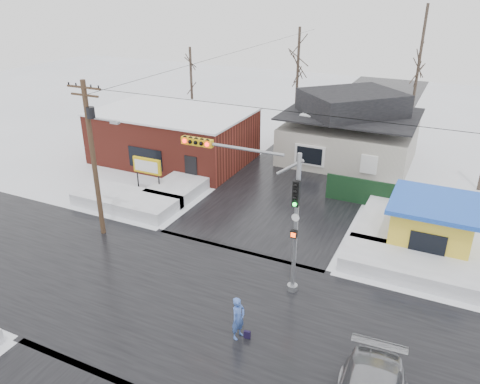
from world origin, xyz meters
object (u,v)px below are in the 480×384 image
at_px(marquee_sign, 147,167).
at_px(pedestrian, 238,318).
at_px(utility_pole, 93,151).
at_px(traffic_signal, 264,199).
at_px(kiosk, 432,224).

relative_size(marquee_sign, pedestrian, 1.32).
xyz_separation_m(utility_pole, pedestrian, (10.99, -4.56, -4.15)).
height_order(traffic_signal, kiosk, traffic_signal).
xyz_separation_m(marquee_sign, kiosk, (18.50, 0.50, -0.46)).
height_order(traffic_signal, pedestrian, traffic_signal).
relative_size(utility_pole, kiosk, 1.96).
bearing_deg(marquee_sign, traffic_signal, -29.72).
height_order(utility_pole, marquee_sign, utility_pole).
bearing_deg(traffic_signal, marquee_sign, 150.28).
bearing_deg(utility_pole, pedestrian, -22.55).
bearing_deg(pedestrian, traffic_signal, 21.88).
relative_size(marquee_sign, kiosk, 0.55).
bearing_deg(traffic_signal, utility_pole, 177.05).
bearing_deg(traffic_signal, kiosk, 44.84).
xyz_separation_m(utility_pole, marquee_sign, (-1.07, 5.99, -3.19)).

